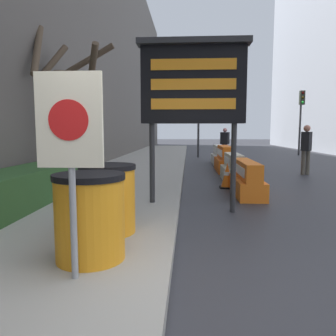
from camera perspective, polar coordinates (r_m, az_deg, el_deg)
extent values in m
plane|color=#2D2D33|center=(2.98, -0.03, -23.36)|extent=(120.00, 120.00, 0.00)
cube|color=#4C4742|center=(13.76, -14.04, 25.97)|extent=(0.40, 50.40, 12.26)
cube|color=#284C23|center=(5.84, -27.25, -4.16)|extent=(0.90, 4.74, 0.65)
cylinder|color=#4C3D2D|center=(8.23, -17.85, 6.36)|extent=(0.35, 0.35, 2.72)
cylinder|color=#4C3D2D|center=(9.29, -15.58, 16.61)|extent=(2.05, 0.29, 1.16)
cylinder|color=#4C3D2D|center=(8.80, -20.02, 16.17)|extent=(0.72, 0.97, 1.29)
cylinder|color=#4C3D2D|center=(8.49, -21.81, 18.57)|extent=(0.42, 1.08, 1.38)
cylinder|color=#4C3D2D|center=(8.49, -13.32, 14.95)|extent=(0.82, 1.35, 1.49)
cylinder|color=orange|center=(3.51, -13.43, -8.72)|extent=(0.71, 0.71, 0.83)
cylinder|color=black|center=(3.42, -13.62, -1.46)|extent=(0.73, 0.73, 0.06)
cylinder|color=orange|center=(4.36, -10.42, -5.66)|extent=(0.71, 0.71, 0.83)
cylinder|color=black|center=(4.29, -10.54, 0.19)|extent=(0.73, 0.73, 0.06)
cylinder|color=gray|center=(3.02, -16.25, -5.57)|extent=(0.06, 0.06, 1.42)
cube|color=beige|center=(2.94, -16.81, 7.98)|extent=(0.58, 0.04, 0.81)
cylinder|color=red|center=(2.92, -16.98, 7.99)|extent=(0.35, 0.01, 0.35)
cylinder|color=#28282B|center=(6.06, -2.77, 0.06)|extent=(0.10, 0.10, 1.62)
cylinder|color=#28282B|center=(6.08, 11.31, -0.04)|extent=(0.10, 0.10, 1.62)
cube|color=black|center=(6.05, 4.40, 14.19)|extent=(1.86, 0.24, 1.36)
cube|color=#28282B|center=(6.12, 4.47, 21.05)|extent=(1.98, 0.34, 0.10)
cube|color=orange|center=(5.97, 4.45, 17.58)|extent=(1.49, 0.02, 0.19)
cube|color=orange|center=(5.92, 4.42, 14.36)|extent=(1.49, 0.02, 0.19)
cube|color=orange|center=(5.88, 4.39, 11.08)|extent=(1.49, 0.02, 0.19)
cube|color=orange|center=(7.92, 13.46, -3.09)|extent=(0.59, 2.00, 0.40)
cube|color=orange|center=(7.86, 13.53, -0.24)|extent=(0.35, 2.00, 0.40)
cube|color=white|center=(7.83, 12.18, -0.23)|extent=(0.02, 1.60, 0.20)
cube|color=beige|center=(10.14, 11.28, -0.97)|extent=(0.63, 1.64, 0.40)
cube|color=beige|center=(10.10, 11.33, 1.30)|extent=(0.38, 1.64, 0.40)
cube|color=white|center=(10.07, 10.18, 1.32)|extent=(0.02, 1.32, 0.20)
cube|color=orange|center=(12.39, 9.88, 0.54)|extent=(0.65, 2.11, 0.47)
cube|color=orange|center=(12.35, 9.92, 2.71)|extent=(0.39, 2.11, 0.47)
cube|color=white|center=(12.33, 8.96, 2.72)|extent=(0.02, 1.69, 0.24)
cube|color=silver|center=(15.04, 8.77, 1.50)|extent=(0.54, 2.20, 0.43)
cube|color=silver|center=(15.01, 8.80, 3.13)|extent=(0.32, 2.20, 0.43)
cube|color=white|center=(14.99, 8.14, 3.14)|extent=(0.02, 1.76, 0.21)
cube|color=black|center=(8.74, 10.21, -3.32)|extent=(0.37, 0.37, 0.04)
cone|color=orange|center=(8.69, 10.26, -1.15)|extent=(0.30, 0.30, 0.63)
cylinder|color=white|center=(8.69, 10.26, -0.94)|extent=(0.17, 0.17, 0.09)
cube|color=black|center=(9.02, 14.78, -3.13)|extent=(0.34, 0.34, 0.04)
cone|color=orange|center=(8.97, 14.83, -1.20)|extent=(0.28, 0.28, 0.57)
cylinder|color=white|center=(8.97, 14.84, -1.01)|extent=(0.16, 0.16, 0.08)
cylinder|color=#2D2D30|center=(18.79, 5.33, 7.97)|extent=(0.12, 0.12, 4.01)
cube|color=#23281E|center=(18.75, 5.40, 12.82)|extent=(0.28, 0.28, 0.84)
sphere|color=#360605|center=(18.63, 5.42, 13.73)|extent=(0.15, 0.15, 0.15)
sphere|color=gold|center=(18.60, 5.41, 12.87)|extent=(0.15, 0.15, 0.15)
sphere|color=black|center=(18.57, 5.40, 12.01)|extent=(0.15, 0.15, 0.15)
cylinder|color=#2D2D30|center=(22.03, 22.01, 7.21)|extent=(0.12, 0.12, 3.94)
cube|color=#23281E|center=(21.97, 22.32, 11.26)|extent=(0.28, 0.28, 0.84)
sphere|color=#360605|center=(21.86, 22.48, 12.02)|extent=(0.15, 0.15, 0.15)
sphere|color=#392C06|center=(21.83, 22.44, 11.29)|extent=(0.15, 0.15, 0.15)
sphere|color=green|center=(21.80, 22.41, 10.55)|extent=(0.15, 0.15, 0.15)
cylinder|color=#23283D|center=(17.93, 9.59, 2.86)|extent=(0.13, 0.13, 0.80)
cylinder|color=#23283D|center=(17.94, 10.07, 2.86)|extent=(0.13, 0.13, 0.80)
cube|color=black|center=(17.91, 9.87, 5.15)|extent=(0.51, 0.44, 0.64)
sphere|color=#C47571|center=(17.90, 9.90, 6.52)|extent=(0.22, 0.22, 0.22)
cylinder|color=#514C42|center=(12.13, 22.48, 0.85)|extent=(0.14, 0.14, 0.82)
cylinder|color=#514C42|center=(12.18, 23.16, 0.84)|extent=(0.14, 0.14, 0.82)
cube|color=black|center=(12.12, 22.97, 4.30)|extent=(0.46, 0.52, 0.65)
sphere|color=tan|center=(12.11, 23.06, 6.37)|extent=(0.23, 0.23, 0.23)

